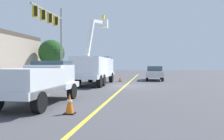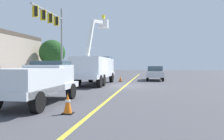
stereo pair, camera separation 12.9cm
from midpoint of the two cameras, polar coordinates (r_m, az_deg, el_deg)
name	(u,v)px [view 2 (the right image)]	position (r m, az deg, el deg)	size (l,w,h in m)	color
ground	(125,86)	(19.72, 3.50, -4.06)	(120.00, 120.00, 0.00)	#47474C
sidewalk_far_side	(31,84)	(22.49, -19.67, -3.32)	(60.00, 3.60, 0.12)	#9E9E99
lane_centre_stripe	(125,86)	(19.72, 3.50, -4.05)	(50.00, 0.16, 0.01)	yellow
utility_bucket_truck	(95,67)	(21.36, -4.15, 0.69)	(8.27, 2.77, 6.92)	white
service_pickup_truck	(38,80)	(11.09, -17.98, -2.55)	(5.66, 2.32, 2.06)	silver
passing_minivan	(155,72)	(27.38, 10.96, -0.53)	(4.85, 2.06, 1.69)	silver
traffic_cone_leading	(68,104)	(8.73, -10.74, -8.38)	(0.40, 0.40, 0.79)	black
traffic_cone_mid_front	(120,78)	(24.75, 2.30, -2.15)	(0.40, 0.40, 0.71)	black
traffic_signal_mast	(53,28)	(24.73, -14.48, 10.35)	(6.82, 0.69, 8.30)	gray
street_tree_right	(52,53)	(30.47, -14.82, 4.23)	(3.37, 3.37, 5.11)	brown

